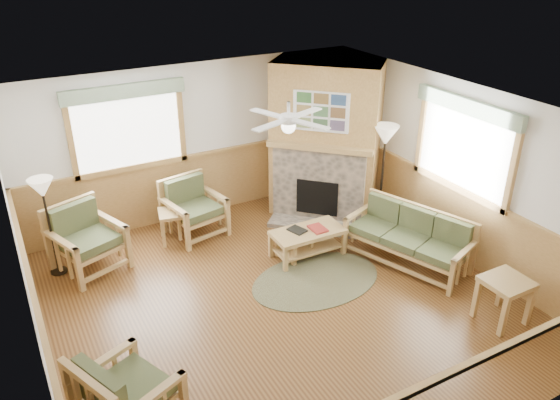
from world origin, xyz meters
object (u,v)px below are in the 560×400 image
armchair_back_right (194,208)px  coffee_table (307,243)px  end_table_sofa (503,300)px  sofa (408,239)px  floor_lamp_left (50,227)px  floor_lamp_right (382,177)px  armchair_left (127,391)px  armchair_back_left (87,240)px  footstool (294,245)px  end_table_chairs (175,226)px

armchair_back_right → coffee_table: armchair_back_right is taller
end_table_sofa → sofa: bearing=95.6°
sofa → end_table_sofa: size_ratio=2.96×
end_table_sofa → floor_lamp_left: (-4.87, 3.98, 0.45)m
armchair_back_right → floor_lamp_right: 3.16m
armchair_left → floor_lamp_right: floor_lamp_right is taller
armchair_back_left → sofa: bearing=-47.4°
sofa → footstool: bearing=-144.8°
armchair_back_right → armchair_left: size_ratio=1.00×
floor_lamp_left → floor_lamp_right: floor_lamp_right is taller
coffee_table → footstool: (-0.19, 0.08, -0.03)m
armchair_left → end_table_sofa: 4.72m
sofa → floor_lamp_right: (0.39, 1.17, 0.48)m
coffee_table → end_table_sofa: size_ratio=1.79×
floor_lamp_left → armchair_back_right: bearing=2.4°
floor_lamp_left → armchair_left: bearing=-86.6°
end_table_chairs → floor_lamp_left: bearing=-178.1°
armchair_back_right → coffee_table: size_ratio=0.85×
floor_lamp_left → end_table_sofa: bearing=-39.2°
end_table_sofa → floor_lamp_right: bearing=85.4°
coffee_table → end_table_sofa: 2.93m
armchair_back_right → end_table_sofa: size_ratio=1.52×
sofa → floor_lamp_left: floor_lamp_left is taller
armchair_back_left → armchair_left: size_ratio=1.05×
armchair_left → end_table_chairs: (1.65, 3.41, -0.21)m
sofa → end_table_sofa: (0.16, -1.67, -0.11)m
armchair_back_right → floor_lamp_right: (2.88, -1.24, 0.43)m
floor_lamp_right → end_table_chairs: bearing=159.6°
sofa → floor_lamp_left: 5.26m
sofa → end_table_chairs: sofa is taller
armchair_back_left → footstool: (2.85, -1.19, -0.30)m
footstool → floor_lamp_right: (1.79, 0.18, 0.71)m
armchair_back_left → footstool: bearing=-42.9°
end_table_chairs → footstool: bearing=-43.6°
footstool → floor_lamp_right: floor_lamp_right is taller
sofa → armchair_back_left: 4.78m
footstool → floor_lamp_right: size_ratio=0.25×
end_table_chairs → floor_lamp_right: size_ratio=0.29×
end_table_chairs → floor_lamp_right: 3.53m
armchair_back_left → armchair_left: armchair_back_left is taller
end_table_chairs → sofa: bearing=-39.7°
armchair_back_left → armchair_left: bearing=-114.9°
armchair_back_right → armchair_left: bearing=-132.0°
sofa → armchair_back_right: armchair_back_right is taller
footstool → floor_lamp_left: size_ratio=0.29×
armchair_back_right → end_table_chairs: bearing=173.2°
sofa → coffee_table: bearing=-146.7°
footstool → armchair_back_left: bearing=157.4°
armchair_back_left → footstool: armchair_back_left is taller
sofa → coffee_table: (-1.21, 0.91, -0.20)m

